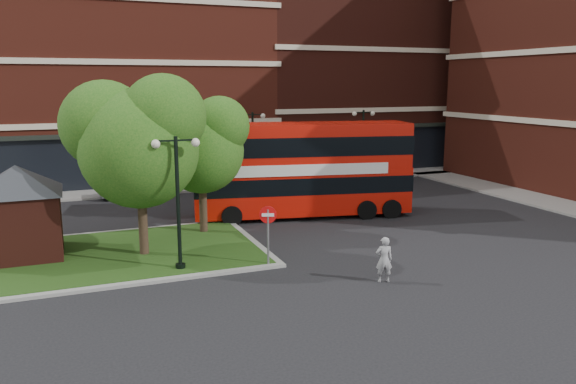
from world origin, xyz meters
name	(u,v)px	position (x,y,z in m)	size (l,w,h in m)	color
ground	(318,256)	(0.00, 0.00, 0.00)	(120.00, 120.00, 0.00)	black
pavement_far	(216,186)	(0.00, 16.50, 0.06)	(44.00, 3.00, 0.12)	slate
terrace_far_left	(78,80)	(-8.00, 24.00, 7.00)	(26.00, 12.00, 14.00)	maroon
terrace_far_right	(351,69)	(14.00, 24.00, 8.00)	(18.00, 12.00, 16.00)	#471911
traffic_island	(105,256)	(-8.00, 3.00, 0.07)	(12.60, 7.60, 0.15)	gray
kiosk	(18,202)	(-11.00, 4.00, 2.32)	(6.51, 6.51, 3.60)	#471911
tree_island_west	(136,137)	(-6.60, 2.58, 4.79)	(5.40, 4.71, 7.21)	#2D2116
tree_island_east	(199,142)	(-3.58, 5.06, 4.24)	(4.46, 3.90, 6.29)	#2D2116
lamp_island	(178,197)	(-5.50, 0.20, 2.83)	(1.72, 0.36, 5.00)	black
lamp_far_left	(253,146)	(2.00, 14.50, 2.83)	(1.72, 0.36, 5.00)	black
lamp_far_right	(363,142)	(10.00, 14.50, 2.83)	(1.72, 0.36, 5.00)	black
bus	(302,163)	(2.10, 6.63, 2.78)	(11.36, 4.58, 4.23)	#BE1207
woman	(384,260)	(0.90, -3.50, 0.81)	(0.59, 0.39, 1.63)	#98989B
car_silver	(135,187)	(-5.48, 14.50, 0.68)	(1.61, 4.01, 1.37)	#ACAFB3
car_white	(358,171)	(9.68, 14.50, 0.79)	(1.67, 4.80, 1.58)	silver
no_entry_sign	(268,224)	(-2.31, -0.50, 1.68)	(0.62, 0.28, 2.36)	slate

